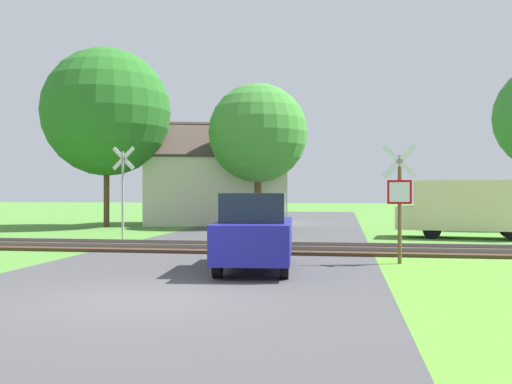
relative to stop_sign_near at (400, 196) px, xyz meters
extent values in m
plane|color=#4C8433|center=(-4.72, -5.56, -1.70)|extent=(160.00, 160.00, 0.00)
cube|color=#424244|center=(-4.72, -3.56, -1.70)|extent=(8.37, 80.00, 0.01)
cube|color=#422D1E|center=(-4.72, 2.73, -1.65)|extent=(60.00, 2.60, 0.10)
cube|color=slate|center=(-4.72, 3.45, -1.54)|extent=(60.00, 0.08, 0.12)
cube|color=slate|center=(-4.72, 2.01, -1.54)|extent=(60.00, 0.08, 0.12)
cylinder|color=brown|center=(0.01, 0.03, -0.34)|extent=(0.10, 0.10, 2.72)
cube|color=red|center=(-0.01, -0.03, 0.10)|extent=(0.60, 0.14, 0.60)
cube|color=white|center=(-0.01, -0.06, 0.10)|extent=(0.49, 0.10, 0.49)
cube|color=white|center=(-0.01, -0.03, 0.87)|extent=(0.87, 0.18, 0.88)
cube|color=white|center=(-0.01, -0.03, 0.87)|extent=(0.87, 0.18, 0.88)
cylinder|color=#9E9EA5|center=(-9.46, 5.41, -0.06)|extent=(0.09, 0.09, 3.29)
cube|color=white|center=(-9.46, 5.47, 1.34)|extent=(0.88, 0.07, 0.88)
cube|color=white|center=(-9.46, 5.47, 1.34)|extent=(0.88, 0.07, 0.88)
cube|color=beige|center=(-8.58, 16.64, 0.18)|extent=(8.51, 6.57, 3.76)
cube|color=#473833|center=(-8.28, 15.48, 2.95)|extent=(8.35, 4.67, 2.10)
cube|color=#473833|center=(-8.89, 17.80, 2.95)|extent=(8.35, 4.67, 2.10)
cube|color=brown|center=(-6.58, 17.17, 3.02)|extent=(0.61, 0.61, 1.10)
cylinder|color=#513823|center=(-13.39, 12.97, 0.01)|extent=(0.29, 0.29, 3.43)
sphere|color=#286B23|center=(-13.39, 12.97, 4.17)|extent=(6.52, 6.52, 6.52)
cylinder|color=#513823|center=(-5.70, 13.96, -0.25)|extent=(0.35, 0.35, 2.91)
sphere|color=#3D8433|center=(-5.70, 13.96, 3.09)|extent=(5.02, 5.02, 5.02)
cube|color=beige|center=(3.47, 8.41, -0.41)|extent=(4.44, 2.52, 1.90)
cube|color=beige|center=(1.05, 8.79, -0.91)|extent=(0.97, 1.89, 0.90)
cube|color=#19232D|center=(1.42, 8.73, -0.08)|extent=(0.29, 1.60, 0.85)
cube|color=navy|center=(3.62, 9.36, -0.75)|extent=(3.74, 0.59, 0.16)
cylinder|color=black|center=(2.18, 9.40, -1.36)|extent=(0.70, 0.28, 0.68)
cylinder|color=black|center=(1.94, 7.86, -1.36)|extent=(0.70, 0.28, 0.68)
cylinder|color=black|center=(5.00, 8.97, -1.36)|extent=(0.70, 0.28, 0.68)
cube|color=navy|center=(-3.41, -1.53, -0.98)|extent=(1.95, 4.12, 0.84)
cube|color=#19232D|center=(-3.40, -1.73, -0.24)|extent=(1.56, 2.30, 0.64)
cylinder|color=black|center=(-2.82, -0.12, -1.40)|extent=(0.23, 0.61, 0.60)
cylinder|color=black|center=(-4.22, -0.23, -1.40)|extent=(0.23, 0.61, 0.60)
cylinder|color=black|center=(-2.61, -2.83, -1.40)|extent=(0.23, 0.61, 0.60)
cylinder|color=black|center=(-4.00, -2.94, -1.40)|extent=(0.23, 0.61, 0.60)
camera|label=1|loc=(-1.38, -14.63, 0.12)|focal=40.00mm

